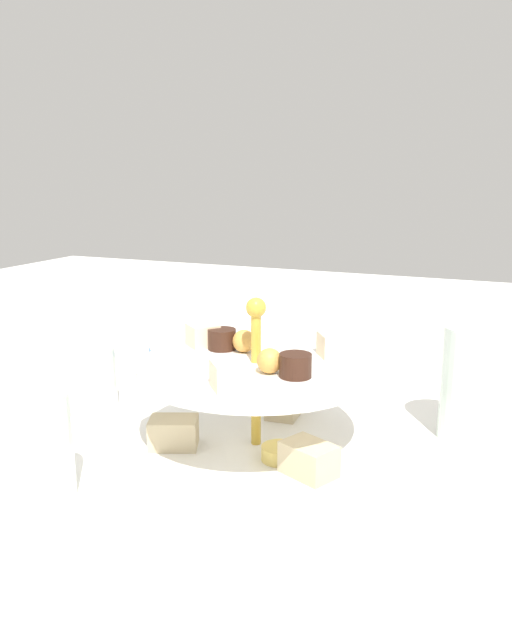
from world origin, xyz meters
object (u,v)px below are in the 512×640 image
water_glass_tall_right (473,384)px  water_glass_mid_back (38,446)px  teacup_with_saucer (171,366)px  butter_knife_right (316,370)px  butter_knife_left (406,640)px  tiered_serving_stand (256,412)px  water_glass_short_left (89,379)px

water_glass_tall_right → water_glass_mid_back: 0.44m
teacup_with_saucer → butter_knife_right: (0.17, 0.13, -0.02)m
water_glass_mid_back → butter_knife_left: bearing=-9.1°
teacup_with_saucer → water_glass_mid_back: (0.05, -0.31, 0.02)m
teacup_with_saucer → butter_knife_right: size_ratio=0.53×
tiered_serving_stand → teacup_with_saucer: tiered_serving_stand is taller
butter_knife_right → teacup_with_saucer: bearing=32.5°
water_glass_mid_back → tiered_serving_stand: bearing=49.0°
water_glass_tall_right → teacup_with_saucer: (-0.39, 0.03, -0.04)m
tiered_serving_stand → butter_knife_right: bearing=95.1°
water_glass_tall_right → water_glass_short_left: (-0.43, -0.09, -0.02)m
butter_knife_left → tiered_serving_stand: bearing=98.6°
water_glass_tall_right → butter_knife_right: 0.28m
water_glass_short_left → water_glass_mid_back: water_glass_mid_back is taller
water_glass_short_left → teacup_with_saucer: size_ratio=0.87×
water_glass_tall_right → teacup_with_saucer: bearing=175.4°
butter_knife_left → butter_knife_right: same height
teacup_with_saucer → water_glass_mid_back: size_ratio=0.92×
water_glass_tall_right → tiered_serving_stand: bearing=-147.9°
water_glass_tall_right → butter_knife_right: water_glass_tall_right is taller
water_glass_short_left → water_glass_mid_back: (0.09, -0.19, 0.01)m
teacup_with_saucer → water_glass_mid_back: bearing=-80.5°
water_glass_tall_right → butter_knife_left: 0.34m
water_glass_tall_right → water_glass_mid_back: bearing=-139.9°
water_glass_short_left → water_glass_mid_back: 0.21m
water_glass_tall_right → butter_knife_left: (-0.01, -0.34, -0.06)m
water_glass_tall_right → butter_knife_right: size_ratio=0.73×
butter_knife_left → butter_knife_right: size_ratio=1.00×
teacup_with_saucer → butter_knife_left: teacup_with_saucer is taller
water_glass_short_left → butter_knife_left: 0.49m
water_glass_tall_right → water_glass_short_left: 0.44m
butter_knife_left → water_glass_mid_back: bearing=137.7°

